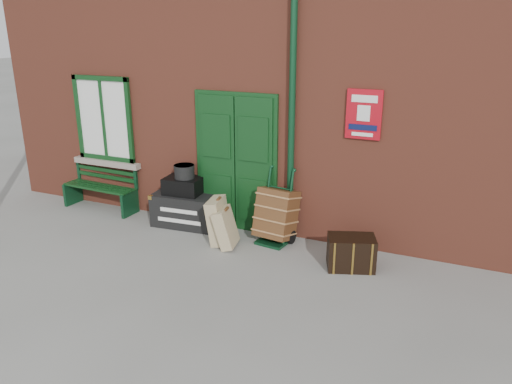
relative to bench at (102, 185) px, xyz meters
The scene contains 10 objects.
ground 3.28m from the bench, 23.92° to the right, with size 80.00×80.00×0.00m, color gray.
station_building 4.06m from the bench, 36.19° to the left, with size 10.30×4.30×4.36m.
bench is the anchor object (origin of this frame).
houdini_trunk 1.86m from the bench, ahead, with size 1.11×0.61×0.55m, color black.
strongbox 1.82m from the bench, ahead, with size 0.61×0.44×0.28m, color black.
hatbox 1.89m from the bench, ahead, with size 0.33×0.33×0.22m, color black.
suitcase_back 2.71m from the bench, 10.43° to the right, with size 0.20×0.50×0.70m, color tan.
suitcase_front 2.91m from the bench, 11.73° to the right, with size 0.18×0.45×0.60m, color tan.
porter_trolley 3.48m from the bench, ahead, with size 0.63×0.67×1.15m.
dark_trunk 4.80m from the bench, ahead, with size 0.64×0.42×0.47m, color black.
Camera 1 is at (3.12, -5.50, 3.26)m, focal length 35.00 mm.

